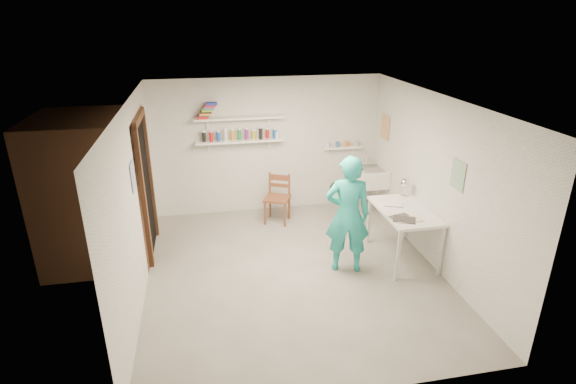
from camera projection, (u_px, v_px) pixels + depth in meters
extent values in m
cube|color=slate|center=(293.00, 272.00, 6.33)|extent=(4.00, 4.50, 0.02)
cube|color=silver|center=(294.00, 100.00, 5.43)|extent=(4.00, 4.50, 0.02)
cube|color=silver|center=(268.00, 146.00, 7.94)|extent=(4.00, 0.02, 2.40)
cube|color=silver|center=(348.00, 290.00, 3.83)|extent=(4.00, 0.02, 2.40)
cube|color=silver|center=(134.00, 204.00, 5.52)|extent=(0.02, 4.50, 2.40)
cube|color=silver|center=(435.00, 182.00, 6.24)|extent=(0.02, 4.50, 2.40)
cube|color=black|center=(146.00, 189.00, 6.56)|extent=(0.02, 0.90, 2.00)
cube|color=brown|center=(94.00, 189.00, 6.41)|extent=(1.40, 1.50, 2.10)
cube|color=brown|center=(139.00, 118.00, 6.17)|extent=(0.06, 1.05, 0.10)
cube|color=brown|center=(144.00, 202.00, 6.11)|extent=(0.06, 0.10, 2.00)
cube|color=brown|center=(150.00, 177.00, 7.02)|extent=(0.06, 0.10, 2.00)
cube|color=white|center=(240.00, 141.00, 7.68)|extent=(1.50, 0.22, 0.03)
cube|color=white|center=(239.00, 118.00, 7.53)|extent=(1.50, 0.22, 0.03)
cube|color=white|center=(342.00, 147.00, 8.13)|extent=(0.70, 0.14, 0.03)
cube|color=#334C7F|center=(133.00, 176.00, 5.44)|extent=(0.01, 0.28, 0.36)
cube|color=#995933|center=(385.00, 127.00, 7.75)|extent=(0.01, 0.34, 0.42)
cube|color=#3F724C|center=(458.00, 175.00, 5.63)|extent=(0.01, 0.30, 0.38)
cube|color=white|center=(371.00, 176.00, 7.93)|extent=(0.48, 0.60, 0.30)
imported|color=#22ACA2|center=(348.00, 215.00, 6.10)|extent=(0.69, 0.53, 1.68)
cylinder|color=beige|center=(340.00, 190.00, 6.18)|extent=(0.30, 0.10, 0.30)
cube|color=brown|center=(277.00, 198.00, 7.68)|extent=(0.53, 0.52, 0.87)
cube|color=silver|center=(403.00, 234.00, 6.54)|extent=(0.70, 1.17, 0.78)
sphere|color=silver|center=(405.00, 183.00, 6.78)|extent=(0.15, 0.15, 0.15)
cylinder|color=black|center=(202.00, 137.00, 7.53)|extent=(0.06, 0.06, 0.17)
cylinder|color=red|center=(209.00, 137.00, 7.55)|extent=(0.06, 0.06, 0.17)
cylinder|color=blue|center=(217.00, 136.00, 7.57)|extent=(0.06, 0.06, 0.17)
cylinder|color=white|center=(225.00, 136.00, 7.59)|extent=(0.06, 0.06, 0.17)
cylinder|color=orange|center=(232.00, 136.00, 7.62)|extent=(0.06, 0.06, 0.17)
cylinder|color=#268C3F|center=(240.00, 135.00, 7.64)|extent=(0.06, 0.06, 0.17)
cylinder|color=#8C268C|center=(247.00, 135.00, 7.66)|extent=(0.06, 0.06, 0.17)
cylinder|color=gold|center=(254.00, 135.00, 7.69)|extent=(0.06, 0.06, 0.17)
cylinder|color=black|center=(262.00, 134.00, 7.71)|extent=(0.06, 0.06, 0.17)
cylinder|color=red|center=(269.00, 134.00, 7.73)|extent=(0.06, 0.06, 0.17)
cylinder|color=blue|center=(276.00, 133.00, 7.75)|extent=(0.06, 0.06, 0.17)
cube|color=red|center=(203.00, 118.00, 7.41)|extent=(0.18, 0.14, 0.03)
cube|color=#1933A5|center=(204.00, 116.00, 7.40)|extent=(0.18, 0.14, 0.03)
cube|color=orange|center=(205.00, 114.00, 7.40)|extent=(0.18, 0.14, 0.03)
cube|color=black|center=(206.00, 112.00, 7.39)|extent=(0.18, 0.14, 0.03)
cube|color=yellow|center=(207.00, 111.00, 7.38)|extent=(0.18, 0.14, 0.03)
cube|color=#338C4C|center=(208.00, 109.00, 7.38)|extent=(0.18, 0.14, 0.03)
cube|color=#8C3F8C|center=(209.00, 107.00, 7.37)|extent=(0.18, 0.14, 0.03)
cube|color=red|center=(210.00, 105.00, 7.36)|extent=(0.18, 0.14, 0.03)
cube|color=#1933A5|center=(211.00, 104.00, 7.36)|extent=(0.18, 0.14, 0.03)
cylinder|color=silver|center=(331.00, 145.00, 8.07)|extent=(0.07, 0.07, 0.09)
cylinder|color=#335999|center=(339.00, 144.00, 8.10)|extent=(0.07, 0.07, 0.09)
cylinder|color=orange|center=(346.00, 144.00, 8.12)|extent=(0.07, 0.07, 0.09)
cylinder|color=#999999|center=(353.00, 144.00, 8.15)|extent=(0.07, 0.07, 0.09)
cube|color=silver|center=(405.00, 209.00, 6.40)|extent=(0.30, 0.22, 0.00)
cube|color=#4C4742|center=(405.00, 209.00, 6.39)|extent=(0.30, 0.22, 0.00)
cube|color=beige|center=(405.00, 209.00, 6.39)|extent=(0.30, 0.22, 0.00)
cube|color=#383330|center=(405.00, 209.00, 6.39)|extent=(0.30, 0.22, 0.00)
cube|color=silver|center=(405.00, 208.00, 6.39)|extent=(0.30, 0.22, 0.00)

